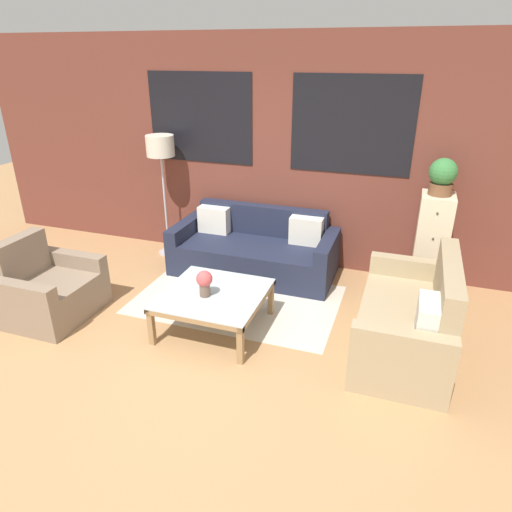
{
  "coord_description": "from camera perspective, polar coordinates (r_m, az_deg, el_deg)",
  "views": [
    {
      "loc": [
        1.67,
        -3.01,
        2.56
      ],
      "look_at": [
        0.2,
        1.24,
        0.55
      ],
      "focal_mm": 32.0,
      "sensor_mm": 36.0,
      "label": 1
    }
  ],
  "objects": [
    {
      "name": "drawer_cabinet",
      "position": [
        5.53,
        21.03,
        1.43
      ],
      "size": [
        0.35,
        0.43,
        1.15
      ],
      "color": "beige",
      "rests_on": "ground_plane"
    },
    {
      "name": "settee_vintage",
      "position": [
        4.45,
        18.67,
        -7.73
      ],
      "size": [
        0.8,
        1.57,
        0.92
      ],
      "color": "tan",
      "rests_on": "ground_plane"
    },
    {
      "name": "flower_vase",
      "position": [
        4.39,
        -6.46,
        -3.21
      ],
      "size": [
        0.16,
        0.16,
        0.26
      ],
      "color": "brown",
      "rests_on": "coffee_table"
    },
    {
      "name": "ground_plane",
      "position": [
        4.29,
        -8.17,
        -12.83
      ],
      "size": [
        16.0,
        16.0,
        0.0
      ],
      "primitive_type": "plane",
      "color": "#AD7F51"
    },
    {
      "name": "potted_plant",
      "position": [
        5.3,
        22.28,
        9.24
      ],
      "size": [
        0.29,
        0.29,
        0.4
      ],
      "color": "brown",
      "rests_on": "drawer_cabinet"
    },
    {
      "name": "wall_back_brick",
      "position": [
        5.81,
        2.07,
        12.67
      ],
      "size": [
        8.4,
        0.09,
        2.8
      ],
      "color": "brown",
      "rests_on": "ground_plane"
    },
    {
      "name": "couch_dark",
      "position": [
        5.73,
        -0.16,
        0.64
      ],
      "size": [
        2.0,
        0.88,
        0.78
      ],
      "color": "#1E2338",
      "rests_on": "ground_plane"
    },
    {
      "name": "coffee_table",
      "position": [
        4.53,
        -5.29,
        -5.21
      ],
      "size": [
        0.98,
        0.98,
        0.4
      ],
      "color": "silver",
      "rests_on": "ground_plane"
    },
    {
      "name": "floor_lamp",
      "position": [
        6.07,
        -11.82,
        12.54
      ],
      "size": [
        0.36,
        0.36,
        1.61
      ],
      "color": "#B2B2B7",
      "rests_on": "ground_plane"
    },
    {
      "name": "rug",
      "position": [
        5.19,
        -2.38,
        -5.43
      ],
      "size": [
        2.25,
        1.41,
        0.0
      ],
      "color": "beige",
      "rests_on": "ground_plane"
    },
    {
      "name": "armchair_corner",
      "position": [
        5.26,
        -24.52,
        -3.96
      ],
      "size": [
        0.8,
        0.91,
        0.84
      ],
      "color": "#84705B",
      "rests_on": "ground_plane"
    }
  ]
}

